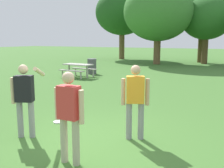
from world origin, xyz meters
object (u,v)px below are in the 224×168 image
object	(u,v)px
person_thrower	(25,95)
trash_can_beside_table	(92,66)
tree_slender_mid	(207,18)
person_bystander	(69,112)
tree_tall_left	(122,13)
person_catcher	(135,97)
tree_far_right	(203,8)
tree_broad_center	(158,12)
frisbee	(58,122)
picnic_table_near	(78,68)

from	to	relation	value
person_thrower	trash_can_beside_table	bearing A→B (deg)	114.95
trash_can_beside_table	tree_slender_mid	bearing A→B (deg)	64.77
person_bystander	tree_tall_left	xyz separation A→B (m)	(-10.34, 23.05, 4.07)
person_catcher	tree_far_right	xyz separation A→B (m)	(-2.41, 21.08, 4.05)
person_bystander	tree_broad_center	xyz separation A→B (m)	(-4.95, 19.10, 3.56)
person_bystander	tree_far_right	xyz separation A→B (m)	(-1.87, 22.70, 4.05)
trash_can_beside_table	tree_tall_left	world-z (taller)	tree_tall_left
tree_slender_mid	person_thrower	bearing A→B (deg)	-91.00
tree_broad_center	tree_far_right	size ratio (longest dim) A/B	0.99
frisbee	picnic_table_near	bearing A→B (deg)	121.95
person_bystander	tree_broad_center	world-z (taller)	tree_broad_center
frisbee	tree_far_right	world-z (taller)	tree_far_right
frisbee	tree_slender_mid	size ratio (longest dim) A/B	0.05
person_thrower	tree_broad_center	distance (m)	19.13
person_bystander	frisbee	xyz separation A→B (m)	(-1.73, 1.76, -0.93)
person_thrower	tree_far_right	distance (m)	22.48
person_bystander	tree_tall_left	distance (m)	25.59
person_thrower	picnic_table_near	size ratio (longest dim) A/B	0.92
picnic_table_near	tree_broad_center	size ratio (longest dim) A/B	0.25
tree_tall_left	person_bystander	bearing A→B (deg)	-65.83
person_bystander	trash_can_beside_table	distance (m)	12.41
frisbee	tree_far_right	distance (m)	21.52
person_bystander	frisbee	distance (m)	2.63
person_catcher	person_bystander	bearing A→B (deg)	-108.36
person_thrower	frisbee	bearing A→B (deg)	93.23
trash_can_beside_table	tree_broad_center	bearing A→B (deg)	80.57
tree_slender_mid	trash_can_beside_table	bearing A→B (deg)	-115.23
person_bystander	tree_tall_left	bearing A→B (deg)	114.17
person_bystander	picnic_table_near	world-z (taller)	person_bystander
person_bystander	picnic_table_near	size ratio (longest dim) A/B	0.92
tree_tall_left	tree_broad_center	distance (m)	6.71
trash_can_beside_table	tree_broad_center	xyz separation A→B (m)	(1.40, 8.44, 4.01)
tree_tall_left	picnic_table_near	bearing A→B (deg)	-73.69
person_catcher	person_thrower	bearing A→B (deg)	-154.80
person_thrower	tree_slender_mid	bearing A→B (deg)	89.00
tree_broad_center	person_thrower	bearing A→B (deg)	-79.94
person_catcher	trash_can_beside_table	bearing A→B (deg)	127.29
tree_broad_center	tree_far_right	bearing A→B (deg)	49.47
person_thrower	trash_can_beside_table	size ratio (longest dim) A/B	1.71
trash_can_beside_table	tree_slender_mid	xyz separation A→B (m)	(5.05, 10.72, 3.48)
person_thrower	person_catcher	xyz separation A→B (m)	(2.20, 1.03, -0.02)
person_bystander	person_catcher	bearing A→B (deg)	71.64
tree_tall_left	tree_far_right	xyz separation A→B (m)	(8.48, -0.35, -0.02)
frisbee	picnic_table_near	distance (m)	8.52
person_catcher	tree_slender_mid	bearing A→B (deg)	95.30
frisbee	tree_tall_left	bearing A→B (deg)	112.04
trash_can_beside_table	tree_broad_center	world-z (taller)	tree_broad_center
picnic_table_near	tree_slender_mid	size ratio (longest dim) A/B	0.30
tree_far_right	tree_slender_mid	xyz separation A→B (m)	(0.57, -1.32, -1.03)
person_bystander	tree_slender_mid	distance (m)	21.63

